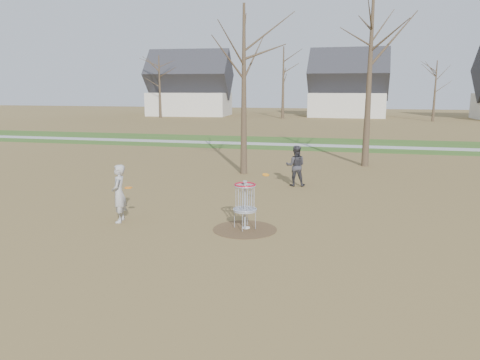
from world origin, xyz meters
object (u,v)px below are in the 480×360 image
(player_throwing, at_px, (296,166))
(disc_golf_basket, at_px, (245,198))
(disc_grounded, at_px, (246,228))
(player_standing, at_px, (119,194))

(player_throwing, bearing_deg, disc_golf_basket, 77.79)
(disc_golf_basket, bearing_deg, disc_grounded, 86.44)
(player_throwing, xyz_separation_m, disc_grounded, (-0.65, -6.16, -0.80))
(disc_grounded, bearing_deg, player_throwing, 84.01)
(player_throwing, bearing_deg, player_standing, 49.03)
(player_standing, relative_size, player_throwing, 1.04)
(player_standing, bearing_deg, player_throwing, 129.66)
(disc_grounded, relative_size, disc_golf_basket, 0.16)
(player_standing, height_order, disc_grounded, player_standing)
(player_throwing, distance_m, disc_golf_basket, 6.30)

